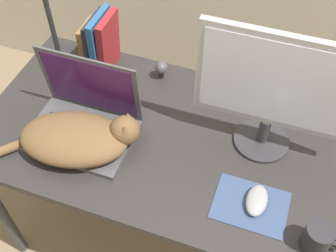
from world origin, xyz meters
TOP-DOWN VIEW (x-y plane):
  - desk at (0.00, 0.35)m, footprint 1.24×0.70m
  - laptop at (-0.24, 0.28)m, footprint 0.35×0.25m
  - cat at (-0.22, 0.20)m, footprint 0.45×0.29m
  - external_monitor at (0.34, 0.43)m, footprint 0.48×0.19m
  - mousepad at (0.36, 0.18)m, footprint 0.22×0.17m
  - computer_mouse at (0.37, 0.20)m, footprint 0.06×0.11m
  - book_row at (-0.33, 0.60)m, footprint 0.11×0.16m
  - webcam at (-0.09, 0.61)m, footprint 0.05×0.05m
  - mug at (0.55, 0.12)m, footprint 0.12×0.08m

SIDE VIEW (x-z plane):
  - desk at x=0.00m, z-range 0.28..1.01m
  - mousepad at x=0.36m, z-range 0.73..0.73m
  - computer_mouse at x=0.37m, z-range 0.73..0.76m
  - webcam at x=-0.09m, z-range 0.74..0.81m
  - mug at x=0.55m, z-range 0.73..0.82m
  - laptop at x=-0.24m, z-range 0.64..0.91m
  - cat at x=-0.22m, z-range 0.72..0.85m
  - book_row at x=-0.33m, z-range 0.72..0.96m
  - external_monitor at x=0.34m, z-range 0.75..1.20m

